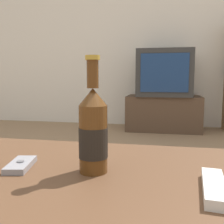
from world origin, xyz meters
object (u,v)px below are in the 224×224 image
Objects in this scene: tv_stand at (163,113)px; television at (164,73)px; beer_bottle at (93,131)px; cell_phone at (21,165)px; remote_control at (214,187)px.

tv_stand is 0.48m from television.
television is 2.66m from beer_bottle.
beer_bottle is at bearing -9.11° from cell_phone.
tv_stand is at bearing 71.54° from cell_phone.
television is at bearing -90.00° from tv_stand.
beer_bottle is (-0.15, -2.65, -0.18)m from television.
cell_phone is at bearing -97.15° from tv_stand.
tv_stand is 2.73m from remote_control.
remote_control is (0.43, -0.05, 0.00)m from cell_phone.
remote_control reaches higher than tv_stand.
television is 2.69m from cell_phone.
cell_phone is (-0.33, -2.66, -0.26)m from television.
television is (-0.00, -0.00, 0.48)m from tv_stand.
remote_control is at bearing -18.54° from cell_phone.
television is 3.86× the size of remote_control.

